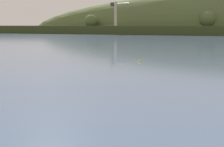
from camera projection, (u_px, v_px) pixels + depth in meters
name	position (u px, v px, depth m)	size (l,w,h in m)	color
dockside_crane	(116.00, 18.00, 224.03)	(14.86, 9.43, 21.14)	#4C4C51
mooring_buoy_foreground	(139.00, 61.00, 58.52)	(0.46, 0.46, 0.54)	yellow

